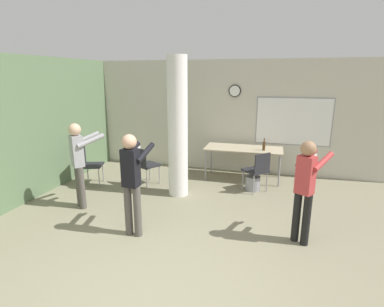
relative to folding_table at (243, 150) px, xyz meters
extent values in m
plane|color=gray|center=(-0.48, -4.43, -0.71)|extent=(24.00, 24.00, 0.00)
cube|color=#5B7551|center=(-3.98, -1.93, 0.69)|extent=(0.12, 7.00, 2.80)
cube|color=beige|center=(-0.48, 0.63, 0.69)|extent=(8.00, 0.12, 2.80)
cylinder|color=black|center=(-0.33, 0.55, 1.34)|extent=(0.30, 0.03, 0.30)
cylinder|color=white|center=(-0.33, 0.54, 1.34)|extent=(0.26, 0.01, 0.25)
cube|color=#99999E|center=(1.10, 0.56, 0.64)|extent=(1.76, 0.01, 1.16)
cube|color=white|center=(1.10, 0.55, 0.64)|extent=(1.70, 0.02, 1.10)
cylinder|color=white|center=(-1.19, -1.35, 0.69)|extent=(0.40, 0.40, 2.80)
cube|color=tan|center=(0.00, 0.00, 0.03)|extent=(1.80, 0.78, 0.03)
cylinder|color=gray|center=(-0.84, -0.33, -0.35)|extent=(0.04, 0.04, 0.73)
cylinder|color=gray|center=(0.84, -0.33, -0.35)|extent=(0.04, 0.04, 0.73)
cylinder|color=gray|center=(-0.84, 0.33, -0.35)|extent=(0.04, 0.04, 0.73)
cylinder|color=gray|center=(0.84, 0.33, -0.35)|extent=(0.04, 0.04, 0.73)
cylinder|color=#4C3319|center=(0.47, -0.11, 0.15)|extent=(0.07, 0.07, 0.20)
cylinder|color=#4C3319|center=(0.47, -0.11, 0.29)|extent=(0.03, 0.03, 0.08)
cylinder|color=gray|center=(0.30, -0.69, -0.56)|extent=(0.32, 0.32, 0.31)
cube|color=#232328|center=(-2.04, -0.95, -0.26)|extent=(0.60, 0.60, 0.04)
cube|color=#232328|center=(-2.14, -1.13, -0.04)|extent=(0.36, 0.22, 0.40)
cylinder|color=#99999E|center=(-1.80, -0.87, -0.50)|extent=(0.02, 0.02, 0.43)
cylinder|color=#99999E|center=(-2.11, -0.70, -0.50)|extent=(0.02, 0.02, 0.43)
cylinder|color=#99999E|center=(-1.97, -1.19, -0.50)|extent=(0.02, 0.02, 0.43)
cylinder|color=#99999E|center=(-2.29, -1.02, -0.50)|extent=(0.02, 0.02, 0.43)
cube|color=#232328|center=(-3.25, -1.30, -0.26)|extent=(0.55, 0.55, 0.04)
cube|color=#232328|center=(-3.44, -1.37, -0.04)|extent=(0.15, 0.39, 0.40)
cylinder|color=#99999E|center=(-3.02, -1.42, -0.50)|extent=(0.02, 0.02, 0.43)
cylinder|color=#99999E|center=(-3.13, -1.08, -0.50)|extent=(0.02, 0.02, 0.43)
cylinder|color=#99999E|center=(-3.37, -1.53, -0.50)|extent=(0.02, 0.02, 0.43)
cylinder|color=#99999E|center=(-3.47, -1.19, -0.50)|extent=(0.02, 0.02, 0.43)
cube|color=#232328|center=(0.34, -0.71, -0.26)|extent=(0.62, 0.62, 0.04)
cube|color=#232328|center=(0.48, -0.86, -0.04)|extent=(0.31, 0.30, 0.40)
cylinder|color=#99999E|center=(0.34, -0.46, -0.50)|extent=(0.02, 0.02, 0.43)
cylinder|color=#99999E|center=(0.08, -0.71, -0.50)|extent=(0.02, 0.02, 0.43)
cylinder|color=#99999E|center=(0.59, -0.71, -0.50)|extent=(0.02, 0.02, 0.43)
cylinder|color=#99999E|center=(0.33, -0.96, -0.50)|extent=(0.02, 0.02, 0.43)
cylinder|color=#514C47|center=(-2.69, -2.49, -0.31)|extent=(0.12, 0.12, 0.81)
cylinder|color=#514C47|center=(-2.82, -2.39, -0.31)|extent=(0.12, 0.12, 0.81)
cube|color=#99999E|center=(-2.76, -2.44, 0.38)|extent=(0.30, 0.29, 0.57)
sphere|color=#D8AD8C|center=(-2.76, -2.44, 0.77)|extent=(0.22, 0.22, 0.22)
cylinder|color=#99999E|center=(-2.51, -2.34, 0.56)|extent=(0.38, 0.45, 0.23)
cylinder|color=#99999E|center=(-2.72, -2.18, 0.56)|extent=(0.38, 0.45, 0.23)
cylinder|color=black|center=(1.20, -2.70, -0.32)|extent=(0.11, 0.11, 0.78)
cylinder|color=black|center=(1.07, -2.62, -0.32)|extent=(0.11, 0.11, 0.78)
cube|color=#B23838|center=(1.14, -2.66, 0.35)|extent=(0.29, 0.28, 0.56)
sphere|color=#997051|center=(1.14, -2.66, 0.73)|extent=(0.21, 0.21, 0.21)
cylinder|color=#B23838|center=(1.36, -2.54, 0.53)|extent=(0.34, 0.46, 0.22)
cylinder|color=#B23838|center=(1.15, -2.40, 0.53)|extent=(0.34, 0.46, 0.22)
cube|color=white|center=(1.27, -2.22, 0.53)|extent=(0.10, 0.13, 0.04)
cylinder|color=#514C47|center=(-1.26, -3.12, -0.31)|extent=(0.12, 0.12, 0.81)
cylinder|color=#514C47|center=(-1.42, -3.11, -0.31)|extent=(0.12, 0.12, 0.81)
cube|color=black|center=(-1.34, -3.11, 0.38)|extent=(0.25, 0.20, 0.57)
sphere|color=tan|center=(-1.34, -3.11, 0.78)|extent=(0.22, 0.22, 0.22)
cylinder|color=black|center=(-1.20, -2.89, 0.57)|extent=(0.12, 0.51, 0.23)
cylinder|color=black|center=(-1.46, -2.87, 0.57)|extent=(0.12, 0.51, 0.23)
cube|color=white|center=(-1.44, -2.65, 0.57)|extent=(0.04, 0.13, 0.04)
camera|label=1|loc=(0.66, -6.94, 1.71)|focal=28.00mm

